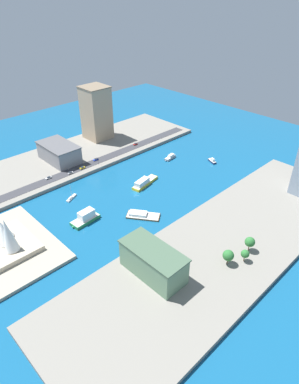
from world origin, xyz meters
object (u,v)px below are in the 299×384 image
(sedan_silver, at_px, (70,173))
(pickup_red, at_px, (135,144))
(van_white, at_px, (49,178))
(taxi_yellow_cab, at_px, (82,168))
(apartment_midrise_tan, at_px, (96,113))
(traffic_light_waterfront, at_px, (98,160))
(yacht_sleek_gray, at_px, (170,157))
(terminal_long_green, at_px, (153,262))
(sailboat_small_white, at_px, (71,198))
(opera_landmark, at_px, (5,237))
(ferry_yellow_fast, at_px, (144,182))
(ferry_green_doubledeck, at_px, (86,217))
(warehouse_low_gray, at_px, (59,152))
(patrol_launch_navy, at_px, (212,161))
(barge_flat_brown, at_px, (141,215))
(hatchback_blue, at_px, (96,159))

(sedan_silver, relative_size, pickup_red, 1.06)
(sedan_silver, height_order, van_white, sedan_silver)
(taxi_yellow_cab, bearing_deg, sedan_silver, 92.45)
(apartment_midrise_tan, relative_size, traffic_light_waterfront, 7.68)
(yacht_sleek_gray, bearing_deg, pickup_red, 9.59)
(terminal_long_green, bearing_deg, sailboat_small_white, -6.28)
(apartment_midrise_tan, bearing_deg, traffic_light_waterfront, 143.41)
(sailboat_small_white, distance_m, pickup_red, 97.75)
(sedan_silver, bearing_deg, opera_landmark, 122.36)
(apartment_midrise_tan, distance_m, opera_landmark, 163.55)
(ferry_yellow_fast, height_order, sedan_silver, ferry_yellow_fast)
(sailboat_small_white, height_order, apartment_midrise_tan, apartment_midrise_tan)
(apartment_midrise_tan, height_order, taxi_yellow_cab, apartment_midrise_tan)
(terminal_long_green, bearing_deg, sedan_silver, -12.79)
(ferry_green_doubledeck, bearing_deg, warehouse_low_gray, -20.99)
(traffic_light_waterfront, bearing_deg, patrol_launch_navy, -128.24)
(ferry_yellow_fast, height_order, taxi_yellow_cab, ferry_yellow_fast)
(barge_flat_brown, relative_size, hatchback_blue, 4.85)
(patrol_launch_navy, bearing_deg, sedan_silver, 58.31)
(apartment_midrise_tan, relative_size, opera_landmark, 1.40)
(apartment_midrise_tan, relative_size, warehouse_low_gray, 1.30)
(taxi_yellow_cab, bearing_deg, warehouse_low_gray, 10.64)
(taxi_yellow_cab, bearing_deg, van_white, 80.99)
(patrol_launch_navy, bearing_deg, terminal_long_green, 114.42)
(terminal_long_green, bearing_deg, patrol_launch_navy, -65.58)
(warehouse_low_gray, height_order, pickup_red, warehouse_low_gray)
(traffic_light_waterfront, bearing_deg, apartment_midrise_tan, -36.59)
(sailboat_small_white, bearing_deg, warehouse_low_gray, -24.12)
(van_white, bearing_deg, pickup_red, -90.12)
(van_white, bearing_deg, apartment_midrise_tan, -63.36)
(patrol_launch_navy, bearing_deg, warehouse_low_gray, 46.82)
(terminal_long_green, xyz_separation_m, taxi_yellow_cab, (123.61, -39.73, -7.36))
(ferry_green_doubledeck, xyz_separation_m, barge_flat_brown, (-21.77, -29.81, -1.77))
(van_white, relative_size, taxi_yellow_cab, 1.10)
(ferry_green_doubledeck, relative_size, yacht_sleek_gray, 1.55)
(terminal_long_green, height_order, sedan_silver, terminal_long_green)
(taxi_yellow_cab, relative_size, opera_landmark, 0.13)
(sedan_silver, bearing_deg, ferry_yellow_fast, -146.02)
(terminal_long_green, distance_m, traffic_light_waterfront, 131.86)
(ferry_green_doubledeck, distance_m, barge_flat_brown, 36.96)
(yacht_sleek_gray, xyz_separation_m, hatchback_blue, (38.77, 52.60, 2.27))
(ferry_green_doubledeck, height_order, ferry_yellow_fast, ferry_green_doubledeck)
(barge_flat_brown, bearing_deg, van_white, 14.23)
(sailboat_small_white, bearing_deg, apartment_midrise_tan, -47.48)
(barge_flat_brown, distance_m, pickup_red, 109.28)
(sailboat_small_white, xyz_separation_m, barge_flat_brown, (-51.24, -21.98, 0.31))
(barge_flat_brown, distance_m, warehouse_low_gray, 105.98)
(barge_flat_brown, relative_size, warehouse_low_gray, 0.60)
(terminal_long_green, distance_m, apartment_midrise_tan, 189.56)
(sailboat_small_white, xyz_separation_m, ferry_yellow_fast, (-22.63, -51.36, 1.36))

